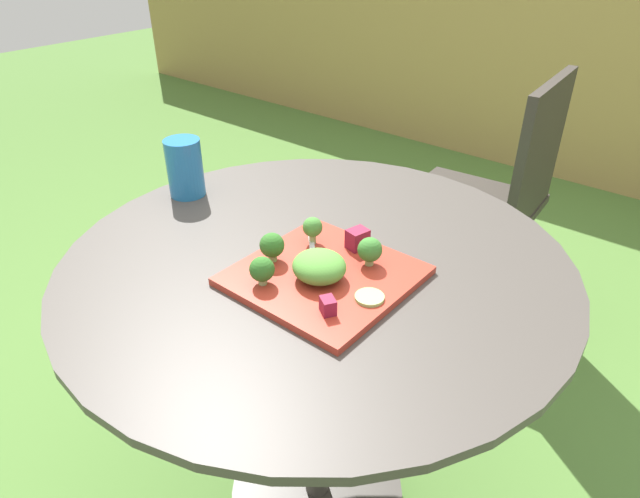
# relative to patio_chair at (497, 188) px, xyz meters

# --- Properties ---
(ground_plane) EXTENTS (12.00, 12.00, 0.00)m
(ground_plane) POSITION_rel_patio_chair_xyz_m (0.04, -0.99, -0.53)
(ground_plane) COLOR #4C7533
(bamboo_fence) EXTENTS (8.00, 0.08, 1.30)m
(bamboo_fence) POSITION_rel_patio_chair_xyz_m (0.04, 1.49, 0.12)
(bamboo_fence) COLOR #9E7F47
(bamboo_fence) RESTS_ON ground_plane
(patio_table) EXTENTS (0.98, 0.98, 0.75)m
(patio_table) POSITION_rel_patio_chair_xyz_m (0.04, -0.99, -0.02)
(patio_table) COLOR #423D38
(patio_table) RESTS_ON ground_plane
(patio_chair) EXTENTS (0.48, 0.48, 0.90)m
(patio_chair) POSITION_rel_patio_chair_xyz_m (0.00, 0.00, 0.00)
(patio_chair) COLOR #332D28
(patio_chair) RESTS_ON ground_plane
(salad_plate) EXTENTS (0.29, 0.29, 0.01)m
(salad_plate) POSITION_rel_patio_chair_xyz_m (0.10, -1.04, 0.23)
(salad_plate) COLOR #AD3323
(salad_plate) RESTS_ON patio_table
(drinking_glass) EXTENTS (0.08, 0.08, 0.13)m
(drinking_glass) POSITION_rel_patio_chair_xyz_m (-0.37, -0.97, 0.28)
(drinking_glass) COLOR #236BA8
(drinking_glass) RESTS_ON patio_table
(fork) EXTENTS (0.12, 0.12, 0.00)m
(fork) POSITION_rel_patio_chair_xyz_m (0.05, -1.01, 0.24)
(fork) COLOR silver
(fork) RESTS_ON salad_plate
(lettuce_mound) EXTENTS (0.10, 0.09, 0.05)m
(lettuce_mound) POSITION_rel_patio_chair_xyz_m (0.10, -1.06, 0.26)
(lettuce_mound) COLOR #519338
(lettuce_mound) RESTS_ON salad_plate
(broccoli_floret_0) EXTENTS (0.04, 0.04, 0.05)m
(broccoli_floret_0) POSITION_rel_patio_chair_xyz_m (0.02, -0.97, 0.27)
(broccoli_floret_0) COLOR #99B770
(broccoli_floret_0) RESTS_ON salad_plate
(broccoli_floret_1) EXTENTS (0.05, 0.05, 0.06)m
(broccoli_floret_1) POSITION_rel_patio_chair_xyz_m (-0.00, -1.07, 0.27)
(broccoli_floret_1) COLOR #99B770
(broccoli_floret_1) RESTS_ON salad_plate
(broccoli_floret_2) EXTENTS (0.05, 0.05, 0.05)m
(broccoli_floret_2) POSITION_rel_patio_chair_xyz_m (0.15, -0.96, 0.27)
(broccoli_floret_2) COLOR #99B770
(broccoli_floret_2) RESTS_ON salad_plate
(broccoli_floret_3) EXTENTS (0.04, 0.04, 0.05)m
(broccoli_floret_3) POSITION_rel_patio_chair_xyz_m (0.04, -1.13, 0.27)
(broccoli_floret_3) COLOR #99B770
(broccoli_floret_3) RESTS_ON salad_plate
(cucumber_slice_0) EXTENTS (0.05, 0.05, 0.01)m
(cucumber_slice_0) POSITION_rel_patio_chair_xyz_m (0.21, -1.05, 0.24)
(cucumber_slice_0) COLOR #8EB766
(cucumber_slice_0) RESTS_ON salad_plate
(beet_chunk_0) EXTENTS (0.03, 0.03, 0.03)m
(beet_chunk_0) POSITION_rel_patio_chair_xyz_m (0.18, -1.12, 0.25)
(beet_chunk_0) COLOR maroon
(beet_chunk_0) RESTS_ON salad_plate
(beet_chunk_1) EXTENTS (0.04, 0.05, 0.04)m
(beet_chunk_1) POSITION_rel_patio_chair_xyz_m (0.09, -0.93, 0.26)
(beet_chunk_1) COLOR maroon
(beet_chunk_1) RESTS_ON salad_plate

